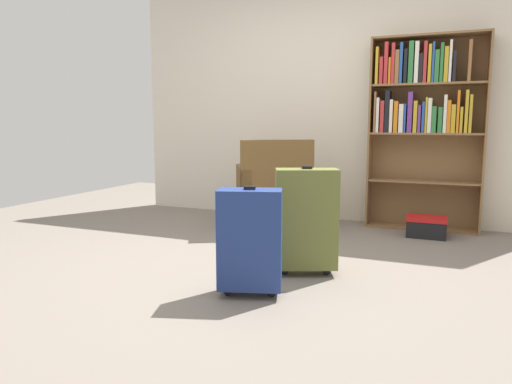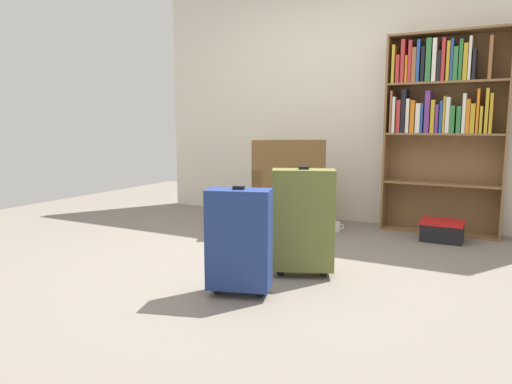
% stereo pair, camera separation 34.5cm
% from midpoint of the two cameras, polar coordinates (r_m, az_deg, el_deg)
% --- Properties ---
extents(ground_plane, '(7.85, 7.85, 0.00)m').
position_cam_midpoint_polar(ground_plane, '(3.47, -2.59, -9.29)').
color(ground_plane, slate).
extents(back_wall, '(4.48, 0.10, 2.60)m').
position_cam_midpoint_polar(back_wall, '(5.23, 6.87, 10.98)').
color(back_wall, beige).
rests_on(back_wall, ground).
extents(bookshelf, '(1.08, 0.26, 1.89)m').
position_cam_midpoint_polar(bookshelf, '(4.87, 17.77, 9.09)').
color(bookshelf, brown).
rests_on(bookshelf, ground).
extents(armchair, '(0.95, 0.95, 0.90)m').
position_cam_midpoint_polar(armchair, '(4.77, 0.03, -0.54)').
color(armchair, brown).
rests_on(armchair, ground).
extents(mug, '(0.12, 0.08, 0.10)m').
position_cam_midpoint_polar(mug, '(4.71, 6.21, -4.03)').
color(mug, white).
rests_on(mug, ground).
extents(storage_box, '(0.36, 0.25, 0.19)m').
position_cam_midpoint_polar(storage_box, '(4.60, 18.12, -4.01)').
color(storage_box, black).
rests_on(storage_box, ground).
extents(suitcase_navy_blue, '(0.42, 0.30, 0.68)m').
position_cam_midpoint_polar(suitcase_navy_blue, '(2.85, -4.25, -5.85)').
color(suitcase_navy_blue, navy).
rests_on(suitcase_navy_blue, ground).
extents(suitcase_olive, '(0.47, 0.34, 0.76)m').
position_cam_midpoint_polar(suitcase_olive, '(3.24, 3.11, -3.34)').
color(suitcase_olive, brown).
rests_on(suitcase_olive, ground).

